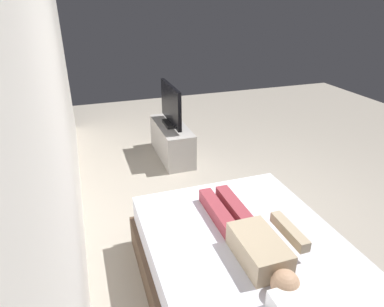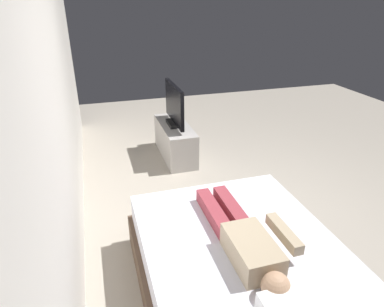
{
  "view_description": "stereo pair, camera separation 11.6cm",
  "coord_description": "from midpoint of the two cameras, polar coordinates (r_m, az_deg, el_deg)",
  "views": [
    {
      "loc": [
        -2.61,
        1.45,
        2.23
      ],
      "look_at": [
        0.47,
        0.4,
        0.69
      ],
      "focal_mm": 31.69,
      "sensor_mm": 36.0,
      "label": 1
    },
    {
      "loc": [
        -2.64,
        1.34,
        2.23
      ],
      "look_at": [
        0.47,
        0.4,
        0.69
      ],
      "focal_mm": 31.69,
      "sensor_mm": 36.0,
      "label": 2
    }
  ],
  "objects": [
    {
      "name": "bed",
      "position": [
        2.78,
        10.12,
        -20.08
      ],
      "size": [
        2.04,
        1.52,
        0.54
      ],
      "color": "brown",
      "rests_on": "ground"
    },
    {
      "name": "remote",
      "position": [
        2.88,
        16.23,
        -11.51
      ],
      "size": [
        0.15,
        0.04,
        0.02
      ],
      "primitive_type": "cube",
      "color": "black",
      "rests_on": "bed"
    },
    {
      "name": "person",
      "position": [
        2.56,
        10.33,
        -14.05
      ],
      "size": [
        1.26,
        0.46,
        0.18
      ],
      "color": "tan",
      "rests_on": "bed"
    },
    {
      "name": "tv_stand",
      "position": [
        5.04,
        -2.19,
        2.18
      ],
      "size": [
        1.1,
        0.4,
        0.5
      ],
      "primitive_type": "cube",
      "color": "#B7B2AD",
      "rests_on": "ground"
    },
    {
      "name": "back_wall",
      "position": [
        3.15,
        -20.92,
        8.39
      ],
      "size": [
        6.4,
        0.1,
        2.8
      ],
      "primitive_type": "cube",
      "color": "silver",
      "rests_on": "ground"
    },
    {
      "name": "ground_plane",
      "position": [
        3.72,
        9.13,
        -11.91
      ],
      "size": [
        10.0,
        10.0,
        0.0
      ],
      "primitive_type": "plane",
      "color": "#ADA393"
    },
    {
      "name": "tv",
      "position": [
        4.85,
        -2.3,
        8.0
      ],
      "size": [
        0.88,
        0.2,
        0.59
      ],
      "color": "black",
      "rests_on": "tv_stand"
    }
  ]
}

